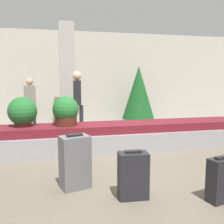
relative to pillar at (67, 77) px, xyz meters
The scene contains 12 objects.
ground_plane 4.33m from the pillar, 78.36° to the right, with size 18.00×18.00×0.00m, color #6B6051.
back_wall 1.51m from the pillar, 57.52° to the left, with size 18.00×0.06×3.20m.
carousel 3.01m from the pillar, 72.54° to the right, with size 6.99×0.88×0.58m.
pillar is the anchor object (origin of this frame).
suitcase_1 5.02m from the pillar, 83.07° to the right, with size 0.39×0.25×0.63m.
suitcase_3 4.51m from the pillar, 91.61° to the right, with size 0.46×0.37×0.78m.
suitcase_4 5.56m from the pillar, 72.60° to the right, with size 0.34×0.25×0.59m.
potted_plant_0 2.77m from the pillar, 112.65° to the right, with size 0.58×0.58×0.60m.
potted_plant_1 2.69m from the pillar, 93.69° to the right, with size 0.54×0.54×0.61m.
traveler_0 1.38m from the pillar, 162.42° to the left, with size 0.34×0.36×1.56m.
traveler_1 1.17m from the pillar, 78.30° to the right, with size 0.31×0.35×1.74m.
decorated_tree 2.49m from the pillar, ahead, with size 1.10×1.10×1.97m.
Camera 1 is at (-1.17, -3.82, 1.53)m, focal length 40.00 mm.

